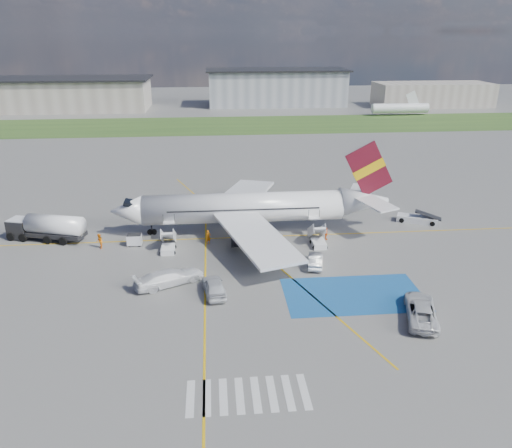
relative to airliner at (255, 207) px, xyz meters
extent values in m
plane|color=#60605E|center=(-1.51, -14.00, -3.39)|extent=(400.00, 400.00, 0.00)
cube|color=#2D4C1E|center=(-1.51, 81.00, -3.39)|extent=(400.00, 30.00, 0.01)
cube|color=gold|center=(-1.51, -2.00, -3.39)|extent=(120.00, 0.20, 0.01)
cube|color=gold|center=(-6.51, -24.00, -3.39)|extent=(0.20, 60.00, 0.01)
cube|color=gold|center=(-1.51, -2.00, -3.39)|extent=(20.71, 56.45, 0.01)
cube|color=#185191|center=(8.49, -18.00, -3.39)|extent=(14.00, 8.00, 0.01)
cube|color=silver|center=(-7.51, -32.00, -3.39)|extent=(0.60, 4.00, 0.01)
cube|color=silver|center=(-6.31, -32.00, -3.39)|extent=(0.60, 4.00, 0.01)
cube|color=silver|center=(-5.11, -32.00, -3.39)|extent=(0.60, 4.00, 0.01)
cube|color=silver|center=(-3.91, -32.00, -3.39)|extent=(0.60, 4.00, 0.01)
cube|color=silver|center=(-2.71, -32.00, -3.39)|extent=(0.60, 4.00, 0.01)
cube|color=silver|center=(-1.51, -32.00, -3.39)|extent=(0.60, 4.00, 0.01)
cube|color=silver|center=(-0.31, -32.00, -3.39)|extent=(0.60, 4.00, 0.01)
cube|color=silver|center=(0.89, -32.00, -3.39)|extent=(0.60, 4.00, 0.01)
cube|color=gray|center=(-56.51, 116.00, 1.61)|extent=(60.00, 22.00, 10.00)
cube|color=gray|center=(18.49, 121.00, 2.61)|extent=(48.00, 18.00, 12.00)
cube|color=gray|center=(73.49, 114.00, 0.61)|extent=(40.00, 16.00, 8.00)
cylinder|color=white|center=(-1.51, 0.00, 0.01)|extent=(26.00, 3.90, 3.90)
cone|color=white|center=(-16.51, 0.00, 0.01)|extent=(4.00, 3.90, 3.90)
cube|color=black|center=(-15.91, 0.00, 1.06)|extent=(1.67, 1.90, 0.82)
cone|color=white|center=(14.69, 0.00, 0.41)|extent=(6.50, 3.90, 3.90)
cube|color=white|center=(-0.51, -8.50, -0.59)|extent=(9.86, 15.95, 1.40)
cube|color=white|center=(-0.51, 8.50, -0.59)|extent=(9.86, 15.95, 1.40)
cylinder|color=#38383A|center=(-1.51, -5.60, -1.99)|extent=(3.40, 2.10, 2.10)
cylinder|color=#38383A|center=(-1.51, 5.60, -1.99)|extent=(3.40, 2.10, 2.10)
cube|color=#5A0F1C|center=(14.99, 0.00, 4.81)|extent=(6.62, 0.30, 7.45)
cube|color=#EAB60D|center=(14.99, 0.00, 4.81)|extent=(4.36, 0.40, 3.08)
cube|color=white|center=(15.29, -3.20, 1.11)|extent=(4.73, 5.95, 0.49)
cube|color=white|center=(15.29, 3.20, 1.11)|extent=(4.73, 5.95, 0.49)
cube|color=black|center=(-1.51, -1.96, 0.36)|extent=(19.50, 0.04, 0.18)
cube|color=black|center=(-1.51, 1.96, 0.36)|extent=(19.50, 0.04, 0.18)
cube|color=white|center=(-11.01, -4.15, -1.94)|extent=(1.40, 3.73, 2.32)
cube|color=white|center=(-11.01, -2.25, -0.89)|extent=(1.40, 1.00, 0.12)
cylinder|color=black|center=(-11.71, -2.25, -0.34)|extent=(0.06, 0.06, 1.10)
cylinder|color=black|center=(-10.31, -2.25, -0.34)|extent=(0.06, 0.06, 1.10)
cube|color=white|center=(-11.01, -5.75, -3.04)|extent=(1.60, 2.40, 0.70)
cube|color=white|center=(7.49, -4.15, -1.94)|extent=(1.40, 3.73, 2.32)
cube|color=white|center=(7.49, -2.25, -0.89)|extent=(1.40, 1.00, 0.12)
cylinder|color=black|center=(6.79, -2.25, -0.34)|extent=(0.06, 0.06, 1.10)
cylinder|color=black|center=(8.19, -2.25, -0.34)|extent=(0.06, 0.06, 1.10)
cube|color=white|center=(7.49, -5.75, -3.04)|extent=(1.60, 2.40, 0.70)
cube|color=black|center=(-30.24, 0.58, -2.15)|extent=(3.08, 3.08, 2.48)
cylinder|color=white|center=(-25.39, -0.86, -1.24)|extent=(7.72, 4.45, 2.48)
cube|color=black|center=(-25.39, -0.86, -2.48)|extent=(7.72, 4.45, 0.54)
cube|color=white|center=(-15.30, -3.34, -2.64)|extent=(1.80, 1.10, 1.25)
cube|color=black|center=(-15.30, -3.34, -1.97)|extent=(1.71, 1.01, 0.11)
cube|color=white|center=(22.93, 1.26, -2.94)|extent=(5.71, 3.92, 0.91)
cube|color=black|center=(24.17, 0.69, -2.14)|extent=(3.80, 2.72, 1.01)
imported|color=silver|center=(-5.59, -16.62, -2.53)|extent=(2.79, 5.31, 1.72)
imported|color=#A8AAAF|center=(5.96, -11.11, -2.66)|extent=(2.45, 4.69, 1.47)
imported|color=silver|center=(13.54, -22.82, -2.32)|extent=(4.17, 6.22, 2.14)
imported|color=white|center=(-10.25, -14.12, -2.29)|extent=(6.06, 4.53, 2.20)
imported|color=orange|center=(-6.14, -3.68, -2.47)|extent=(0.80, 0.72, 1.84)
imported|color=orange|center=(-19.42, -3.91, -2.44)|extent=(0.93, 1.08, 1.90)
imported|color=#F2580C|center=(8.88, -3.67, -2.60)|extent=(0.41, 0.94, 1.60)
camera|label=1|loc=(-5.38, -61.55, 21.57)|focal=35.00mm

